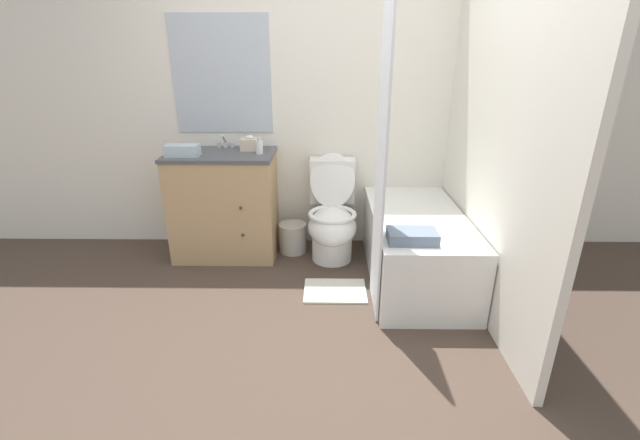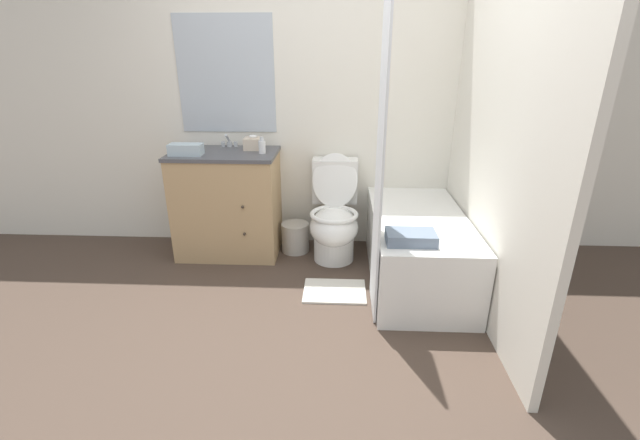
{
  "view_description": "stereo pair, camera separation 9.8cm",
  "coord_description": "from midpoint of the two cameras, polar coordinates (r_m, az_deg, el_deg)",
  "views": [
    {
      "loc": [
        0.12,
        -2.17,
        1.68
      ],
      "look_at": [
        0.08,
        0.68,
        0.54
      ],
      "focal_mm": 24.0,
      "sensor_mm": 36.0,
      "label": 1
    },
    {
      "loc": [
        0.22,
        -2.16,
        1.68
      ],
      "look_at": [
        0.08,
        0.68,
        0.54
      ],
      "focal_mm": 24.0,
      "sensor_mm": 36.0,
      "label": 2
    }
  ],
  "objects": [
    {
      "name": "sink_faucet",
      "position": [
        3.8,
        -13.26,
        9.89
      ],
      "size": [
        0.14,
        0.12,
        0.12
      ],
      "color": "silver",
      "rests_on": "vanity_cabinet"
    },
    {
      "name": "bath_mat",
      "position": [
        3.23,
        1.13,
        -9.43
      ],
      "size": [
        0.46,
        0.34,
        0.02
      ],
      "color": "silver",
      "rests_on": "ground_plane"
    },
    {
      "name": "wall_back",
      "position": [
        3.74,
        -2.0,
        15.19
      ],
      "size": [
        8.0,
        0.06,
        2.5
      ],
      "color": "white",
      "rests_on": "ground_plane"
    },
    {
      "name": "bath_towel_folded",
      "position": [
        2.79,
        11.21,
        -2.13
      ],
      "size": [
        0.31,
        0.19,
        0.07
      ],
      "color": "slate",
      "rests_on": "bathtub"
    },
    {
      "name": "bathtub",
      "position": [
        3.37,
        11.81,
        -3.44
      ],
      "size": [
        0.68,
        1.38,
        0.53
      ],
      "color": "white",
      "rests_on": "ground_plane"
    },
    {
      "name": "tissue_box",
      "position": [
        3.66,
        -10.09,
        9.95
      ],
      "size": [
        0.15,
        0.13,
        0.12
      ],
      "color": "beige",
      "rests_on": "vanity_cabinet"
    },
    {
      "name": "shower_curtain",
      "position": [
        2.69,
        7.08,
        7.05
      ],
      "size": [
        0.02,
        0.41,
        2.0
      ],
      "color": "white",
      "rests_on": "ground_plane"
    },
    {
      "name": "soap_dispenser",
      "position": [
        3.5,
        -8.88,
        9.61
      ],
      "size": [
        0.06,
        0.06,
        0.13
      ],
      "color": "white",
      "rests_on": "vanity_cabinet"
    },
    {
      "name": "wastebasket",
      "position": [
        3.8,
        -4.38,
        -2.36
      ],
      "size": [
        0.24,
        0.24,
        0.26
      ],
      "color": "#B7B2A8",
      "rests_on": "ground_plane"
    },
    {
      "name": "toilet",
      "position": [
        3.59,
        0.85,
        0.19
      ],
      "size": [
        0.4,
        0.66,
        0.88
      ],
      "color": "white",
      "rests_on": "ground_plane"
    },
    {
      "name": "hand_towel_folded",
      "position": [
        3.57,
        -18.64,
        8.77
      ],
      "size": [
        0.26,
        0.13,
        0.09
      ],
      "color": "silver",
      "rests_on": "vanity_cabinet"
    },
    {
      "name": "ground_plane",
      "position": [
        2.74,
        -3.05,
        -15.96
      ],
      "size": [
        14.0,
        14.0,
        0.0
      ],
      "primitive_type": "plane",
      "color": "#47382D"
    },
    {
      "name": "vanity_cabinet",
      "position": [
        3.74,
        -13.31,
        2.16
      ],
      "size": [
        0.87,
        0.57,
        0.9
      ],
      "color": "tan",
      "rests_on": "ground_plane"
    },
    {
      "name": "wall_right",
      "position": [
        3.13,
        20.42,
        12.58
      ],
      "size": [
        0.05,
        2.52,
        2.5
      ],
      "color": "white",
      "rests_on": "ground_plane"
    }
  ]
}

